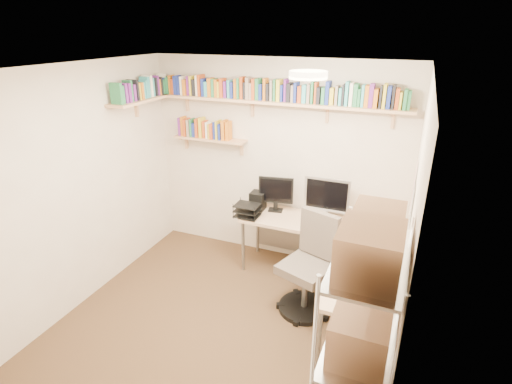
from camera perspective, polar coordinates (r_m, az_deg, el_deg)
ground at (r=4.33m, az=-4.42°, el=-17.91°), size 3.20×3.20×0.00m
room_shell at (r=3.53m, az=-5.08°, el=1.60°), size 3.24×3.04×2.52m
wall_shelves at (r=4.72m, az=-2.77°, el=13.00°), size 3.12×1.09×0.80m
corner_desk at (r=4.49m, az=8.80°, el=-5.77°), size 1.88×1.79×1.22m
office_chair at (r=4.27m, az=7.60°, el=-11.16°), size 0.61×0.61×1.08m
wire_rack at (r=2.37m, az=14.93°, el=-18.48°), size 0.39×0.79×1.97m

